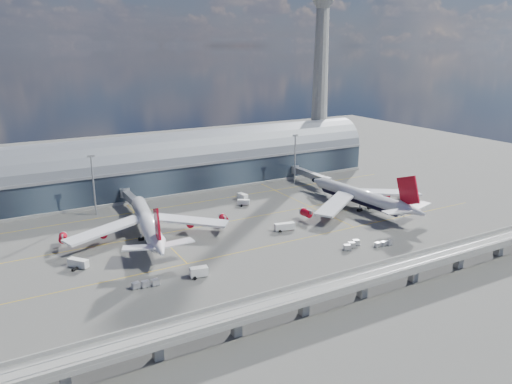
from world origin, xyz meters
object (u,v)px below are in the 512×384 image
floodlight_mast_left (93,183)px  service_truck_5 (244,202)px  cargo_train_1 (383,244)px  cargo_train_2 (351,245)px  floodlight_mast_right (295,158)px  cargo_train_0 (146,284)px  control_tower (321,77)px  service_truck_2 (284,227)px  airliner_right (362,197)px  service_truck_1 (199,272)px  service_truck_0 (78,263)px  service_truck_3 (373,198)px  airliner_left (148,223)px  service_truck_4 (242,197)px

floodlight_mast_left → service_truck_5: size_ratio=4.58×
cargo_train_1 → cargo_train_2: 11.76m
floodlight_mast_right → cargo_train_0: (-101.82, -74.30, -12.67)m
control_tower → service_truck_2: bearing=-132.6°
airliner_right → cargo_train_1: (-21.31, -36.53, -4.57)m
service_truck_1 → floodlight_mast_right: bearing=-39.5°
cargo_train_1 → service_truck_0: bearing=61.2°
cargo_train_0 → service_truck_0: bearing=23.1°
airliner_right → service_truck_2: size_ratio=7.98×
floodlight_mast_left → service_truck_1: (14.58, -75.74, -12.04)m
control_tower → cargo_train_0: bearing=-143.2°
service_truck_3 → service_truck_5: service_truck_3 is taller
service_truck_1 → service_truck_2: bearing=-55.6°
airliner_right → cargo_train_2: bearing=-139.7°
airliner_left → cargo_train_1: (70.41, -48.40, -4.84)m
airliner_left → service_truck_4: size_ratio=11.39×
floodlight_mast_left → control_tower: bearing=11.7°
airliner_left → service_truck_2: 51.55m
control_tower → airliner_right: bearing=-112.8°
service_truck_0 → cargo_train_1: (97.95, -34.53, -0.64)m
floodlight_mast_left → service_truck_0: 54.51m
control_tower → service_truck_0: size_ratio=15.21×
service_truck_2 → service_truck_4: bearing=5.2°
control_tower → floodlight_mast_left: size_ratio=4.01×
airliner_left → cargo_train_1: airliner_left is taller
airliner_right → cargo_train_1: size_ratio=8.97×
floodlight_mast_right → service_truck_1: bearing=-138.4°
service_truck_1 → cargo_train_2: 56.18m
airliner_right → cargo_train_0: size_ratio=7.80×
service_truck_3 → cargo_train_1: size_ratio=0.88×
service_truck_3 → service_truck_4: size_ratio=1.12×
service_truck_5 → cargo_train_2: service_truck_5 is taller
service_truck_0 → cargo_train_0: size_ratio=0.80×
floodlight_mast_left → service_truck_2: 81.41m
control_tower → service_truck_3: bearing=-105.8°
service_truck_2 → cargo_train_0: service_truck_2 is taller
service_truck_0 → cargo_train_0: service_truck_0 is taller
floodlight_mast_left → cargo_train_0: floodlight_mast_left is taller
floodlight_mast_left → service_truck_3: size_ratio=4.00×
cargo_train_1 → cargo_train_2: bearing=58.9°
floodlight_mast_right → service_truck_4: floodlight_mast_right is taller
service_truck_5 → airliner_right: bearing=-92.7°
floodlight_mast_right → service_truck_3: 46.21m
service_truck_3 → service_truck_5: size_ratio=1.15×
floodlight_mast_right → service_truck_3: floodlight_mast_right is taller
floodlight_mast_right → service_truck_3: (15.18, -41.92, -12.13)m
service_truck_2 → service_truck_4: size_ratio=1.44×
service_truck_2 → cargo_train_1: bearing=-133.2°
service_truck_4 → cargo_train_1: service_truck_4 is taller
service_truck_0 → floodlight_mast_right: bearing=-16.0°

